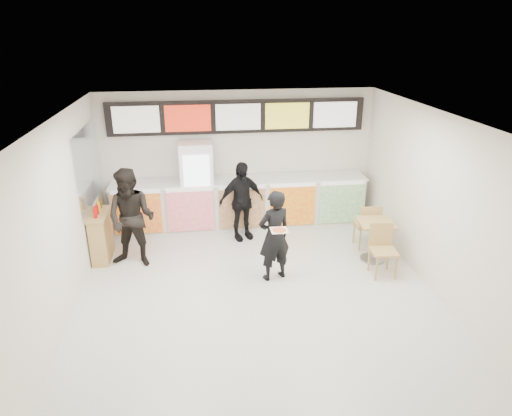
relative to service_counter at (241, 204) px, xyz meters
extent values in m
plane|color=beige|center=(0.00, -3.09, -0.57)|extent=(7.00, 7.00, 0.00)
plane|color=white|center=(0.00, -3.09, 2.43)|extent=(7.00, 7.00, 0.00)
plane|color=silver|center=(0.00, 0.41, 0.93)|extent=(6.00, 0.00, 6.00)
plane|color=silver|center=(-3.00, -3.09, 0.93)|extent=(0.00, 7.00, 7.00)
plane|color=silver|center=(3.00, -3.09, 0.93)|extent=(0.00, 7.00, 7.00)
cube|color=silver|center=(0.00, 0.01, -0.02)|extent=(5.50, 0.70, 1.10)
cube|color=silver|center=(0.00, 0.01, 0.55)|extent=(5.56, 0.76, 0.04)
cube|color=red|center=(-2.20, -0.37, 0.03)|extent=(0.99, 0.02, 0.90)
cube|color=#EE3489|center=(-1.10, -0.37, 0.03)|extent=(0.99, 0.02, 0.90)
cube|color=brown|center=(0.00, -0.37, 0.03)|extent=(0.99, 0.02, 0.90)
cube|color=yellow|center=(1.10, -0.37, 0.03)|extent=(0.99, 0.02, 0.90)
cube|color=green|center=(2.20, -0.37, 0.03)|extent=(0.99, 0.02, 0.90)
cube|color=black|center=(0.00, 0.33, 1.88)|extent=(5.50, 0.12, 0.70)
cube|color=beige|center=(-2.12, 0.26, 1.88)|extent=(0.95, 0.02, 0.55)
cube|color=red|center=(-1.06, 0.26, 1.88)|extent=(0.95, 0.02, 0.55)
cube|color=silver|center=(0.00, 0.26, 1.88)|extent=(0.95, 0.02, 0.55)
cube|color=yellow|center=(1.06, 0.26, 1.88)|extent=(0.95, 0.02, 0.55)
cube|color=silver|center=(2.12, 0.26, 1.88)|extent=(0.95, 0.02, 0.55)
cube|color=white|center=(-0.93, 0.03, 0.43)|extent=(0.70, 0.65, 2.00)
cube|color=white|center=(-0.93, -0.31, 0.48)|extent=(0.54, 0.02, 1.50)
cylinder|color=#1D9B1C|center=(-1.14, -0.27, -0.12)|extent=(0.07, 0.07, 0.22)
cylinder|color=#FF4D15|center=(-1.00, -0.27, -0.12)|extent=(0.07, 0.07, 0.22)
cylinder|color=red|center=(-0.86, -0.27, -0.12)|extent=(0.07, 0.07, 0.22)
cylinder|color=blue|center=(-0.72, -0.27, -0.12)|extent=(0.07, 0.07, 0.22)
cylinder|color=#FF4D15|center=(-1.14, -0.27, 0.26)|extent=(0.07, 0.07, 0.22)
cylinder|color=red|center=(-1.00, -0.27, 0.26)|extent=(0.07, 0.07, 0.22)
cylinder|color=blue|center=(-0.86, -0.27, 0.26)|extent=(0.07, 0.07, 0.22)
cylinder|color=#1D9B1C|center=(-0.72, -0.27, 0.26)|extent=(0.07, 0.07, 0.22)
cylinder|color=red|center=(-1.14, -0.27, 0.64)|extent=(0.07, 0.07, 0.22)
cylinder|color=blue|center=(-1.00, -0.27, 0.64)|extent=(0.07, 0.07, 0.22)
cylinder|color=#1D9B1C|center=(-0.86, -0.27, 0.64)|extent=(0.07, 0.07, 0.22)
cylinder|color=#FF4D15|center=(-0.72, -0.27, 0.64)|extent=(0.07, 0.07, 0.22)
cylinder|color=blue|center=(-1.14, -0.27, 1.02)|extent=(0.07, 0.07, 0.22)
cylinder|color=#1D9B1C|center=(-1.00, -0.27, 1.02)|extent=(0.07, 0.07, 0.22)
cylinder|color=#FF4D15|center=(-0.86, -0.27, 1.02)|extent=(0.07, 0.07, 0.22)
cylinder|color=red|center=(-0.72, -0.27, 1.02)|extent=(0.07, 0.07, 0.22)
cube|color=#B2B7BF|center=(-2.99, -0.64, 1.18)|extent=(0.01, 2.00, 1.50)
imported|color=black|center=(0.37, -2.29, 0.26)|extent=(0.71, 0.58, 1.67)
imported|color=black|center=(-2.16, -1.44, 0.38)|extent=(1.09, 0.96, 1.90)
imported|color=black|center=(-0.04, -0.54, 0.27)|extent=(1.07, 0.71, 1.69)
cube|color=beige|center=(0.37, -2.74, 0.58)|extent=(0.28, 0.28, 0.01)
cone|color=#CC7233|center=(0.37, -2.74, 0.59)|extent=(0.36, 0.36, 0.02)
cube|color=tan|center=(2.40, -1.86, 0.21)|extent=(0.70, 0.70, 0.04)
cylinder|color=gray|center=(2.40, -1.86, -0.19)|extent=(0.09, 0.09, 0.77)
cylinder|color=gray|center=(2.40, -1.86, -0.56)|extent=(0.47, 0.47, 0.03)
cube|color=tan|center=(2.34, -2.45, -0.09)|extent=(0.49, 0.49, 0.04)
cube|color=tan|center=(2.34, -2.25, 0.16)|extent=(0.43, 0.07, 0.45)
cube|color=tan|center=(2.45, -1.28, -0.09)|extent=(0.49, 0.49, 0.04)
cube|color=tan|center=(2.45, -1.48, 0.16)|extent=(0.43, 0.07, 0.45)
cube|color=tan|center=(-2.82, -1.10, -0.12)|extent=(0.30, 0.81, 0.91)
cube|color=tan|center=(-2.82, -1.10, 0.36)|extent=(0.34, 0.85, 0.04)
cylinder|color=red|center=(-2.82, -1.33, 0.47)|extent=(0.06, 0.06, 0.18)
cylinder|color=red|center=(-2.82, -1.15, 0.47)|extent=(0.06, 0.06, 0.18)
cylinder|color=yellow|center=(-2.82, -0.98, 0.47)|extent=(0.06, 0.06, 0.18)
cylinder|color=brown|center=(-2.82, -0.82, 0.47)|extent=(0.06, 0.06, 0.18)
camera|label=1|loc=(-0.90, -9.40, 3.69)|focal=32.00mm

